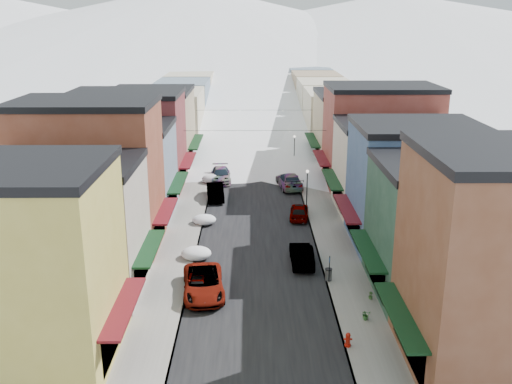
{
  "coord_description": "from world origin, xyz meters",
  "views": [
    {
      "loc": [
        -0.47,
        -24.57,
        18.72
      ],
      "look_at": [
        0.0,
        27.74,
        2.6
      ],
      "focal_mm": 40.0,
      "sensor_mm": 36.0,
      "label": 1
    }
  ],
  "objects_px": {
    "car_white_suv": "(203,283)",
    "fire_hydrant": "(348,340)",
    "car_silver_sedan": "(197,286)",
    "streetlamp_near": "(307,184)",
    "trash_can": "(328,274)",
    "car_dark_hatch": "(215,192)",
    "car_green_sedan": "(302,255)"
  },
  "relations": [
    {
      "from": "car_silver_sedan",
      "to": "streetlamp_near",
      "type": "relative_size",
      "value": 1.08
    },
    {
      "from": "fire_hydrant",
      "to": "trash_can",
      "type": "bearing_deg",
      "value": 90.0
    },
    {
      "from": "car_silver_sedan",
      "to": "streetlamp_near",
      "type": "xyz_separation_m",
      "value": [
        9.5,
        19.11,
        1.88
      ]
    },
    {
      "from": "car_silver_sedan",
      "to": "trash_can",
      "type": "height_order",
      "value": "car_silver_sedan"
    },
    {
      "from": "car_dark_hatch",
      "to": "streetlamp_near",
      "type": "distance_m",
      "value": 10.12
    },
    {
      "from": "trash_can",
      "to": "streetlamp_near",
      "type": "distance_m",
      "value": 17.19
    },
    {
      "from": "car_silver_sedan",
      "to": "streetlamp_near",
      "type": "bearing_deg",
      "value": 61.99
    },
    {
      "from": "car_dark_hatch",
      "to": "fire_hydrant",
      "type": "relative_size",
      "value": 5.63
    },
    {
      "from": "car_green_sedan",
      "to": "trash_can",
      "type": "xyz_separation_m",
      "value": [
        1.7,
        -3.24,
        -0.17
      ]
    },
    {
      "from": "streetlamp_near",
      "to": "car_dark_hatch",
      "type": "bearing_deg",
      "value": 162.39
    },
    {
      "from": "car_green_sedan",
      "to": "trash_can",
      "type": "bearing_deg",
      "value": 117.27
    },
    {
      "from": "car_white_suv",
      "to": "fire_hydrant",
      "type": "height_order",
      "value": "car_white_suv"
    },
    {
      "from": "car_white_suv",
      "to": "fire_hydrant",
      "type": "bearing_deg",
      "value": -44.09
    },
    {
      "from": "car_silver_sedan",
      "to": "trash_can",
      "type": "bearing_deg",
      "value": 10.48
    },
    {
      "from": "car_white_suv",
      "to": "car_silver_sedan",
      "type": "relative_size",
      "value": 1.45
    },
    {
      "from": "car_silver_sedan",
      "to": "trash_can",
      "type": "xyz_separation_m",
      "value": [
        9.5,
        2.03,
        -0.09
      ]
    },
    {
      "from": "car_white_suv",
      "to": "car_green_sedan",
      "type": "bearing_deg",
      "value": 28.12
    },
    {
      "from": "car_white_suv",
      "to": "car_green_sedan",
      "type": "relative_size",
      "value": 1.26
    },
    {
      "from": "car_dark_hatch",
      "to": "streetlamp_near",
      "type": "height_order",
      "value": "streetlamp_near"
    },
    {
      "from": "car_dark_hatch",
      "to": "fire_hydrant",
      "type": "bearing_deg",
      "value": -77.97
    },
    {
      "from": "trash_can",
      "to": "car_dark_hatch",
      "type": "bearing_deg",
      "value": 115.3
    },
    {
      "from": "car_white_suv",
      "to": "car_silver_sedan",
      "type": "distance_m",
      "value": 0.52
    },
    {
      "from": "car_dark_hatch",
      "to": "car_silver_sedan",
      "type": "bearing_deg",
      "value": -96.18
    },
    {
      "from": "car_green_sedan",
      "to": "fire_hydrant",
      "type": "height_order",
      "value": "car_green_sedan"
    },
    {
      "from": "trash_can",
      "to": "streetlamp_near",
      "type": "xyz_separation_m",
      "value": [
        0.0,
        17.08,
        1.97
      ]
    },
    {
      "from": "trash_can",
      "to": "streetlamp_near",
      "type": "relative_size",
      "value": 0.24
    },
    {
      "from": "car_dark_hatch",
      "to": "streetlamp_near",
      "type": "xyz_separation_m",
      "value": [
        9.5,
        -3.01,
        1.78
      ]
    },
    {
      "from": "car_dark_hatch",
      "to": "car_green_sedan",
      "type": "relative_size",
      "value": 1.03
    },
    {
      "from": "car_dark_hatch",
      "to": "trash_can",
      "type": "distance_m",
      "value": 22.23
    },
    {
      "from": "fire_hydrant",
      "to": "streetlamp_near",
      "type": "relative_size",
      "value": 0.23
    },
    {
      "from": "car_green_sedan",
      "to": "fire_hydrant",
      "type": "relative_size",
      "value": 5.47
    },
    {
      "from": "trash_can",
      "to": "streetlamp_near",
      "type": "height_order",
      "value": "streetlamp_near"
    }
  ]
}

